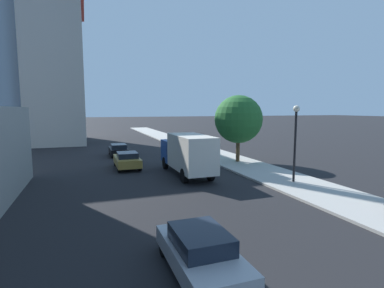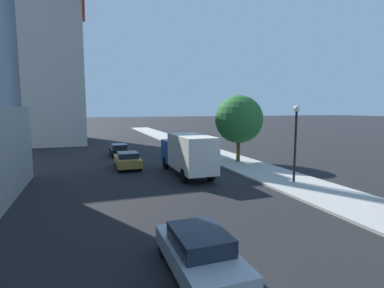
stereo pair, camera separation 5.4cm
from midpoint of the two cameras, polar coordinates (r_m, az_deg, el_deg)
sidewalk at (r=24.26m, az=13.87°, el=-5.36°), size 4.44×120.00×0.15m
construction_building at (r=50.68m, az=-28.63°, el=14.90°), size 14.94×14.56×32.01m
street_lamp at (r=20.98m, az=19.37°, el=2.33°), size 0.44×0.44×5.19m
street_tree at (r=27.98m, az=8.93°, el=4.75°), size 4.50×4.50×6.25m
car_silver at (r=9.71m, az=1.49°, el=-20.17°), size 1.84×4.23×1.38m
car_gold at (r=25.97m, az=-12.54°, el=-3.04°), size 1.93×4.24×1.44m
car_black at (r=33.09m, az=-14.13°, el=-1.09°), size 1.83×4.05×1.34m
box_truck at (r=22.51m, az=-0.96°, el=-1.68°), size 2.27×7.51×3.19m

